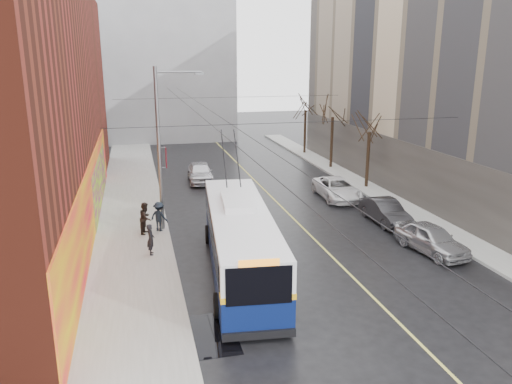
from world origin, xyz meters
TOP-DOWN VIEW (x-y plane):
  - ground at (0.00, 0.00)m, footprint 140.00×140.00m
  - sidewalk_left at (-8.00, 12.00)m, footprint 4.00×60.00m
  - sidewalk_right at (9.00, 12.00)m, footprint 2.00×60.00m
  - lane_line at (1.50, 14.00)m, footprint 0.12×50.00m
  - building_right at (16.99, 14.00)m, footprint 14.06×36.00m
  - building_far at (-6.00, 44.99)m, footprint 20.50×12.10m
  - streetlight_pole at (-6.14, 10.00)m, footprint 2.65×0.60m
  - catenary_wires at (-2.54, 14.77)m, footprint 18.00×60.00m
  - tree_near at (9.00, 16.00)m, footprint 3.20×3.20m
  - tree_mid at (9.00, 23.00)m, footprint 3.20×3.20m
  - tree_far at (9.00, 30.00)m, footprint 3.20×3.20m
  - puddle at (-5.45, -1.38)m, footprint 1.95×2.97m
  - pigeons_flying at (-2.11, 10.26)m, footprint 3.52×3.45m
  - trolleybus at (-3.24, 3.51)m, footprint 3.75×12.14m
  - parked_car_a at (6.52, 3.63)m, footprint 2.36×4.46m
  - parked_car_b at (6.49, 8.35)m, footprint 1.48×4.22m
  - parked_car_c at (5.80, 13.94)m, footprint 2.52×5.11m
  - following_car at (-2.75, 20.86)m, footprint 2.04×4.62m
  - pedestrian_a at (-7.09, 6.30)m, footprint 0.37×0.56m
  - pedestrian_b at (-7.23, 9.43)m, footprint 0.92×1.03m
  - pedestrian_c at (-6.50, 9.67)m, footprint 1.22×1.13m

SIDE VIEW (x-z plane):
  - ground at x=0.00m, z-range 0.00..0.00m
  - lane_line at x=1.50m, z-range 0.00..0.01m
  - puddle at x=-5.45m, z-range 0.00..0.01m
  - sidewalk_left at x=-8.00m, z-range 0.00..0.15m
  - sidewalk_right at x=9.00m, z-range 0.00..0.15m
  - parked_car_b at x=6.49m, z-range 0.00..1.39m
  - parked_car_c at x=5.80m, z-range 0.00..1.39m
  - parked_car_a at x=6.52m, z-range 0.00..1.44m
  - following_car at x=-2.75m, z-range 0.00..1.55m
  - pedestrian_a at x=-7.09m, z-range 0.15..1.69m
  - pedestrian_c at x=-6.50m, z-range 0.15..1.80m
  - pedestrian_b at x=-7.23m, z-range 0.15..1.89m
  - trolleybus at x=-3.24m, z-range -1.26..4.42m
  - streetlight_pole at x=-6.14m, z-range 0.35..9.35m
  - tree_near at x=9.00m, z-range 1.78..8.18m
  - tree_far at x=9.00m, z-range 1.86..8.43m
  - tree_mid at x=9.00m, z-range 1.91..8.59m
  - catenary_wires at x=-2.54m, z-range 6.13..6.36m
  - pigeons_flying at x=-2.11m, z-range 6.54..7.49m
  - building_right at x=16.99m, z-range -0.01..15.99m
  - building_far at x=-6.00m, z-range 0.02..18.02m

